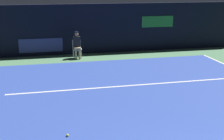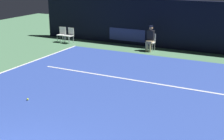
{
  "view_description": "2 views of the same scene",
  "coord_description": "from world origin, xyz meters",
  "px_view_note": "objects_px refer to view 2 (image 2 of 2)",
  "views": [
    {
      "loc": [
        -2.81,
        -3.22,
        3.67
      ],
      "look_at": [
        -0.66,
        6.31,
        0.89
      ],
      "focal_mm": 49.56,
      "sensor_mm": 36.0,
      "label": 1
    },
    {
      "loc": [
        4.46,
        -3.67,
        4.04
      ],
      "look_at": [
        -0.27,
        5.65,
        0.8
      ],
      "focal_mm": 51.53,
      "sensor_mm": 36.0,
      "label": 2
    }
  ],
  "objects_px": {
    "line_judge_on_chair": "(150,38)",
    "tennis_ball": "(28,99)",
    "courtside_chair_near": "(62,34)",
    "courtside_chair_far": "(70,35)"
  },
  "relations": [
    {
      "from": "courtside_chair_near",
      "to": "tennis_ball",
      "type": "relative_size",
      "value": 12.94
    },
    {
      "from": "line_judge_on_chair",
      "to": "courtside_chair_far",
      "type": "bearing_deg",
      "value": -176.67
    },
    {
      "from": "line_judge_on_chair",
      "to": "tennis_ball",
      "type": "xyz_separation_m",
      "value": [
        -1.18,
        -8.14,
        -0.64
      ]
    },
    {
      "from": "courtside_chair_near",
      "to": "tennis_ball",
      "type": "xyz_separation_m",
      "value": [
        4.23,
        -7.89,
        -0.46
      ]
    },
    {
      "from": "courtside_chair_far",
      "to": "tennis_ball",
      "type": "height_order",
      "value": "courtside_chair_far"
    },
    {
      "from": "courtside_chair_near",
      "to": "tennis_ball",
      "type": "bearing_deg",
      "value": -61.78
    },
    {
      "from": "line_judge_on_chair",
      "to": "tennis_ball",
      "type": "height_order",
      "value": "line_judge_on_chair"
    },
    {
      "from": "line_judge_on_chair",
      "to": "courtside_chair_far",
      "type": "xyz_separation_m",
      "value": [
        -4.84,
        -0.28,
        -0.18
      ]
    },
    {
      "from": "courtside_chair_far",
      "to": "tennis_ball",
      "type": "relative_size",
      "value": 12.94
    },
    {
      "from": "line_judge_on_chair",
      "to": "tennis_ball",
      "type": "relative_size",
      "value": 19.41
    }
  ]
}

